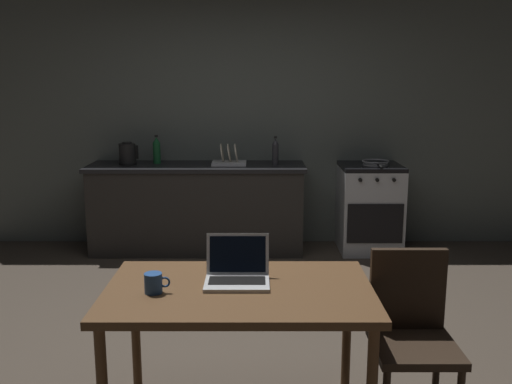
{
  "coord_description": "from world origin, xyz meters",
  "views": [
    {
      "loc": [
        0.13,
        -3.47,
        1.73
      ],
      "look_at": [
        0.14,
        0.62,
        0.91
      ],
      "focal_mm": 39.81,
      "sensor_mm": 36.0,
      "label": 1
    }
  ],
  "objects_px": {
    "stove_oven": "(367,208)",
    "bottle_b": "(155,150)",
    "chair": "(409,328)",
    "frying_pan": "(374,162)",
    "laptop": "(235,273)",
    "bottle": "(273,152)",
    "coffee_mug": "(152,283)",
    "dish_rack": "(227,160)",
    "electric_kettle": "(125,154)",
    "dining_table": "(237,301)"
  },
  "relations": [
    {
      "from": "coffee_mug",
      "to": "dish_rack",
      "type": "xyz_separation_m",
      "value": [
        0.22,
        3.05,
        0.16
      ]
    },
    {
      "from": "dish_rack",
      "to": "frying_pan",
      "type": "bearing_deg",
      "value": -1.09
    },
    {
      "from": "dish_rack",
      "to": "bottle",
      "type": "bearing_deg",
      "value": -6.22
    },
    {
      "from": "laptop",
      "to": "bottle",
      "type": "bearing_deg",
      "value": 96.85
    },
    {
      "from": "chair",
      "to": "coffee_mug",
      "type": "distance_m",
      "value": 1.28
    },
    {
      "from": "stove_oven",
      "to": "bottle_b",
      "type": "height_order",
      "value": "bottle_b"
    },
    {
      "from": "laptop",
      "to": "coffee_mug",
      "type": "xyz_separation_m",
      "value": [
        -0.39,
        -0.14,
        0.0
      ]
    },
    {
      "from": "electric_kettle",
      "to": "dining_table",
      "type": "bearing_deg",
      "value": -68.08
    },
    {
      "from": "bottle",
      "to": "frying_pan",
      "type": "relative_size",
      "value": 0.65
    },
    {
      "from": "chair",
      "to": "coffee_mug",
      "type": "height_order",
      "value": "chair"
    },
    {
      "from": "frying_pan",
      "to": "chair",
      "type": "bearing_deg",
      "value": -98.14
    },
    {
      "from": "chair",
      "to": "dining_table",
      "type": "bearing_deg",
      "value": 172.72
    },
    {
      "from": "laptop",
      "to": "dish_rack",
      "type": "bearing_deg",
      "value": 105.98
    },
    {
      "from": "coffee_mug",
      "to": "bottle",
      "type": "bearing_deg",
      "value": 77.25
    },
    {
      "from": "dining_table",
      "to": "dish_rack",
      "type": "bearing_deg",
      "value": 93.54
    },
    {
      "from": "frying_pan",
      "to": "dish_rack",
      "type": "distance_m",
      "value": 1.46
    },
    {
      "from": "chair",
      "to": "bottle",
      "type": "bearing_deg",
      "value": 95.2
    },
    {
      "from": "bottle",
      "to": "bottle_b",
      "type": "relative_size",
      "value": 1.0
    },
    {
      "from": "electric_kettle",
      "to": "frying_pan",
      "type": "bearing_deg",
      "value": -0.64
    },
    {
      "from": "bottle_b",
      "to": "dish_rack",
      "type": "bearing_deg",
      "value": -6.21
    },
    {
      "from": "bottle_b",
      "to": "laptop",
      "type": "bearing_deg",
      "value": -73.06
    },
    {
      "from": "stove_oven",
      "to": "bottle_b",
      "type": "distance_m",
      "value": 2.23
    },
    {
      "from": "chair",
      "to": "frying_pan",
      "type": "bearing_deg",
      "value": 76.02
    },
    {
      "from": "bottle",
      "to": "coffee_mug",
      "type": "relative_size",
      "value": 2.31
    },
    {
      "from": "chair",
      "to": "dish_rack",
      "type": "height_order",
      "value": "dish_rack"
    },
    {
      "from": "electric_kettle",
      "to": "bottle_b",
      "type": "bearing_deg",
      "value": 16.01
    },
    {
      "from": "laptop",
      "to": "dish_rack",
      "type": "height_order",
      "value": "dish_rack"
    },
    {
      "from": "dish_rack",
      "to": "bottle_b",
      "type": "relative_size",
      "value": 1.19
    },
    {
      "from": "coffee_mug",
      "to": "stove_oven",
      "type": "bearing_deg",
      "value": 61.72
    },
    {
      "from": "stove_oven",
      "to": "bottle_b",
      "type": "xyz_separation_m",
      "value": [
        -2.15,
        0.08,
        0.58
      ]
    },
    {
      "from": "chair",
      "to": "dish_rack",
      "type": "relative_size",
      "value": 2.63
    },
    {
      "from": "dining_table",
      "to": "electric_kettle",
      "type": "xyz_separation_m",
      "value": [
        -1.2,
        2.98,
        0.34
      ]
    },
    {
      "from": "laptop",
      "to": "bottle_b",
      "type": "distance_m",
      "value": 3.13
    },
    {
      "from": "stove_oven",
      "to": "dish_rack",
      "type": "bearing_deg",
      "value": 179.9
    },
    {
      "from": "chair",
      "to": "electric_kettle",
      "type": "distance_m",
      "value": 3.66
    },
    {
      "from": "bottle",
      "to": "dish_rack",
      "type": "height_order",
      "value": "bottle"
    },
    {
      "from": "frying_pan",
      "to": "dining_table",
      "type": "bearing_deg",
      "value": -113.37
    },
    {
      "from": "chair",
      "to": "laptop",
      "type": "xyz_separation_m",
      "value": [
        -0.86,
        0.1,
        0.25
      ]
    },
    {
      "from": "frying_pan",
      "to": "coffee_mug",
      "type": "distance_m",
      "value": 3.46
    },
    {
      "from": "chair",
      "to": "bottle_b",
      "type": "height_order",
      "value": "bottle_b"
    },
    {
      "from": "laptop",
      "to": "electric_kettle",
      "type": "distance_m",
      "value": 3.14
    },
    {
      "from": "dish_rack",
      "to": "stove_oven",
      "type": "bearing_deg",
      "value": -0.1
    },
    {
      "from": "dining_table",
      "to": "laptop",
      "type": "relative_size",
      "value": 4.1
    },
    {
      "from": "stove_oven",
      "to": "dish_rack",
      "type": "xyz_separation_m",
      "value": [
        -1.42,
        0.0,
        0.49
      ]
    },
    {
      "from": "stove_oven",
      "to": "dining_table",
      "type": "distance_m",
      "value": 3.23
    },
    {
      "from": "bottle",
      "to": "bottle_b",
      "type": "xyz_separation_m",
      "value": [
        -1.19,
        0.13,
        -0.0
      ]
    },
    {
      "from": "chair",
      "to": "bottle",
      "type": "distance_m",
      "value": 3.05
    },
    {
      "from": "frying_pan",
      "to": "coffee_mug",
      "type": "relative_size",
      "value": 3.56
    },
    {
      "from": "bottle",
      "to": "frying_pan",
      "type": "height_order",
      "value": "bottle"
    },
    {
      "from": "laptop",
      "to": "bottle",
      "type": "relative_size",
      "value": 1.11
    }
  ]
}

